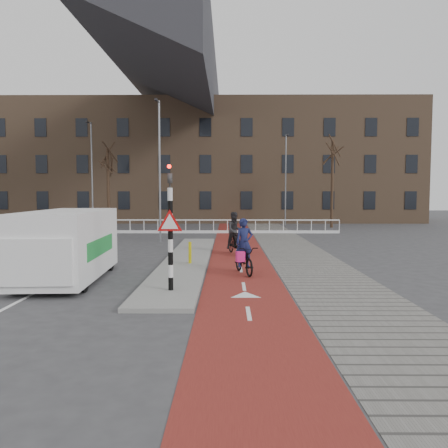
{
  "coord_description": "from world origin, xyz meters",
  "views": [
    {
      "loc": [
        1.0,
        -14.14,
        2.84
      ],
      "look_at": [
        0.85,
        5.0,
        1.5
      ],
      "focal_mm": 35.0,
      "sensor_mm": 36.0,
      "label": 1
    }
  ],
  "objects": [
    {
      "name": "townhouse_row",
      "position": [
        -3.0,
        32.0,
        7.81
      ],
      "size": [
        46.0,
        10.0,
        15.9
      ],
      "color": "#7F6047",
      "rests_on": "ground"
    },
    {
      "name": "streetlight_left",
      "position": [
        -10.07,
        21.57,
        4.31
      ],
      "size": [
        0.12,
        0.12,
        8.61
      ],
      "primitive_type": "cylinder",
      "color": "slate",
      "rests_on": "ground"
    },
    {
      "name": "ground",
      "position": [
        0.0,
        0.0,
        0.0
      ],
      "size": [
        120.0,
        120.0,
        0.0
      ],
      "primitive_type": "plane",
      "color": "#38383A",
      "rests_on": "ground"
    },
    {
      "name": "tree_right",
      "position": [
        9.73,
        22.38,
        3.62
      ],
      "size": [
        0.24,
        0.24,
        7.25
      ],
      "primitive_type": "cylinder",
      "color": "black",
      "rests_on": "ground"
    },
    {
      "name": "streetlight_near",
      "position": [
        -3.01,
        11.71,
        4.12
      ],
      "size": [
        0.12,
        0.12,
        8.24
      ],
      "primitive_type": "cylinder",
      "color": "slate",
      "rests_on": "ground"
    },
    {
      "name": "traffic_signal",
      "position": [
        -0.6,
        -2.02,
        1.99
      ],
      "size": [
        0.8,
        0.8,
        3.68
      ],
      "color": "black",
      "rests_on": "curb_island"
    },
    {
      "name": "bollard",
      "position": [
        -0.47,
        2.75,
        0.54
      ],
      "size": [
        0.12,
        0.12,
        0.84
      ],
      "primitive_type": "cylinder",
      "color": "#CABE0B",
      "rests_on": "curb_island"
    },
    {
      "name": "sidewalk",
      "position": [
        4.3,
        10.0,
        0.01
      ],
      "size": [
        3.0,
        60.0,
        0.01
      ],
      "primitive_type": "cube",
      "color": "slate",
      "rests_on": "ground"
    },
    {
      "name": "cyclist_near",
      "position": [
        1.59,
        1.1,
        0.67
      ],
      "size": [
        1.14,
        1.99,
        1.96
      ],
      "rotation": [
        0.0,
        0.0,
        0.27
      ],
      "color": "black",
      "rests_on": "bike_lane"
    },
    {
      "name": "curb_island",
      "position": [
        -0.7,
        4.0,
        0.06
      ],
      "size": [
        1.8,
        16.0,
        0.12
      ],
      "primitive_type": "cube",
      "color": "gray",
      "rests_on": "ground"
    },
    {
      "name": "cyclist_far",
      "position": [
        1.35,
        6.09,
        0.83
      ],
      "size": [
        1.11,
        1.91,
        1.97
      ],
      "rotation": [
        0.0,
        0.0,
        0.34
      ],
      "color": "black",
      "rests_on": "bike_lane"
    },
    {
      "name": "railing",
      "position": [
        -5.0,
        17.0,
        0.31
      ],
      "size": [
        28.0,
        0.1,
        0.99
      ],
      "color": "silver",
      "rests_on": "ground"
    },
    {
      "name": "tree_mid",
      "position": [
        -9.01,
        22.46,
        3.29
      ],
      "size": [
        0.25,
        0.25,
        6.58
      ],
      "primitive_type": "cylinder",
      "color": "black",
      "rests_on": "ground"
    },
    {
      "name": "streetlight_right",
      "position": [
        6.15,
        24.65,
        4.0
      ],
      "size": [
        0.12,
        0.12,
        8.0
      ],
      "primitive_type": "cylinder",
      "color": "slate",
      "rests_on": "ground"
    },
    {
      "name": "bike_lane",
      "position": [
        1.5,
        10.0,
        0.01
      ],
      "size": [
        2.5,
        60.0,
        0.01
      ],
      "primitive_type": "cube",
      "color": "maroon",
      "rests_on": "ground"
    },
    {
      "name": "van",
      "position": [
        -4.2,
        -0.04,
        1.2
      ],
      "size": [
        2.41,
        5.41,
        2.28
      ],
      "rotation": [
        0.0,
        0.0,
        0.06
      ],
      "color": "white",
      "rests_on": "ground"
    }
  ]
}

